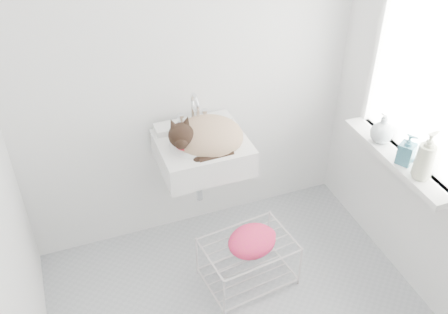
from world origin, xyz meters
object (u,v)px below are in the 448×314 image
object	(u,v)px
sink	(202,141)
cat	(205,136)
wire_rack	(248,262)
bottle_a	(420,177)
bottle_b	(404,163)
bottle_c	(380,141)

from	to	relation	value
sink	cat	xyz separation A→B (m)	(0.01, -0.02, 0.04)
wire_rack	bottle_a	world-z (taller)	bottle_a
bottle_a	bottle_b	bearing A→B (deg)	90.00
sink	bottle_c	xyz separation A→B (m)	(1.00, -0.38, 0.00)
wire_rack	bottle_c	xyz separation A→B (m)	(0.86, 0.04, 0.70)
cat	bottle_a	world-z (taller)	cat
bottle_b	bottle_c	size ratio (longest dim) A/B	1.06
bottle_b	bottle_c	xyz separation A→B (m)	(0.00, 0.23, 0.00)
sink	bottle_c	distance (m)	1.07
cat	wire_rack	bearing A→B (deg)	-58.43
sink	wire_rack	size ratio (longest dim) A/B	1.01
wire_rack	bottle_b	xyz separation A→B (m)	(0.86, -0.20, 0.70)
sink	cat	bearing A→B (deg)	-54.50
cat	bottle_c	xyz separation A→B (m)	(0.99, -0.36, -0.04)
sink	cat	size ratio (longest dim) A/B	1.10
cat	bottle_b	bearing A→B (deg)	-17.87
bottle_c	wire_rack	bearing A→B (deg)	-177.64
sink	bottle_c	size ratio (longest dim) A/B	3.04
cat	bottle_c	bearing A→B (deg)	-7.00
sink	bottle_a	size ratio (longest dim) A/B	2.21
sink	bottle_b	size ratio (longest dim) A/B	2.88
bottle_b	sink	bearing A→B (deg)	148.61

